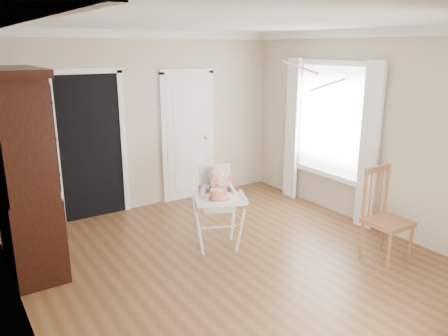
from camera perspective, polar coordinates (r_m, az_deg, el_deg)
floor at (r=5.20m, az=2.15°, el=-12.71°), size 5.00×5.00×0.00m
ceiling at (r=4.59m, az=2.51°, el=18.51°), size 5.00×5.00×0.00m
wall_back at (r=6.86m, az=-10.00°, el=5.99°), size 4.50×0.00×4.50m
wall_left at (r=3.90m, az=-25.66°, el=-2.58°), size 0.00×5.00×5.00m
wall_right at (r=6.27m, az=19.33°, el=4.46°), size 0.00×5.00×5.00m
crown_molding at (r=4.58m, az=2.50°, el=17.76°), size 4.50×5.00×0.12m
doorway at (r=6.59m, az=-17.03°, el=3.02°), size 1.06×0.05×2.22m
closet_door at (r=7.20m, az=-4.68°, el=3.99°), size 0.96×0.09×2.13m
window_right at (r=6.74m, az=13.53°, el=5.07°), size 0.13×1.84×2.30m
high_chair at (r=5.40m, az=-0.89°, el=-3.98°), size 0.85×0.93×1.06m
baby at (r=5.38m, az=-0.92°, el=-2.41°), size 0.28×0.30×0.45m
cake at (r=5.11m, az=-0.74°, el=-3.48°), size 0.25×0.25×0.12m
sippy_cup at (r=5.18m, az=-2.82°, el=-2.97°), size 0.08×0.08×0.19m
china_cabinet at (r=5.27m, az=-24.70°, el=-0.54°), size 0.60×1.34×2.26m
dining_chair at (r=5.48m, az=20.34°, el=-6.24°), size 0.46×0.46×1.12m
streamer at (r=5.20m, az=9.84°, el=12.87°), size 0.17×0.48×0.15m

